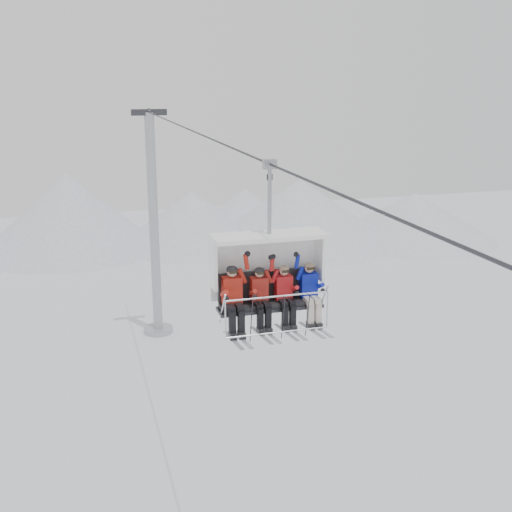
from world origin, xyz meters
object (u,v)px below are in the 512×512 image
object	(u,v)px
skier_center_right	(285,294)
skier_center_left	(260,296)
skier_far_left	(233,296)
skier_far_right	(310,291)
lift_tower_right	(155,242)
chairlift_carrier	(267,269)

from	to	relation	value
skier_center_right	skier_center_left	bearing A→B (deg)	179.87
skier_center_left	skier_center_right	bearing A→B (deg)	-0.13
skier_far_left	skier_far_right	size ratio (longest dim) A/B	1.04
lift_tower_right	skier_far_right	xyz separation A→B (m)	(0.99, -23.32, 4.43)
lift_tower_right	skier_center_left	distance (m)	23.74
skier_center_left	skier_far_right	size ratio (longest dim) A/B	1.00
lift_tower_right	skier_far_right	distance (m)	23.76
skier_center_right	skier_far_left	bearing A→B (deg)	179.46
skier_center_right	skier_far_right	xyz separation A→B (m)	(0.64, 0.00, 0.01)
skier_center_left	chairlift_carrier	bearing A→B (deg)	49.71
lift_tower_right	chairlift_carrier	bearing A→B (deg)	-90.00
lift_tower_right	skier_center_left	bearing A→B (deg)	-90.66
chairlift_carrier	skier_center_left	xyz separation A→B (m)	(-0.27, -0.32, -0.54)
skier_center_left	lift_tower_right	bearing A→B (deg)	89.34
skier_center_right	skier_far_right	bearing A→B (deg)	0.24
chairlift_carrier	skier_center_right	bearing A→B (deg)	-42.92
skier_far_left	chairlift_carrier	bearing A→B (deg)	18.18
skier_far_left	skier_center_right	distance (m)	1.28
chairlift_carrier	skier_far_right	size ratio (longest dim) A/B	2.36
skier_far_left	skier_far_right	xyz separation A→B (m)	(1.92, -0.01, -0.04)
lift_tower_right	skier_center_left	size ratio (longest dim) A/B	7.99
chairlift_carrier	skier_center_left	bearing A→B (deg)	-130.29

